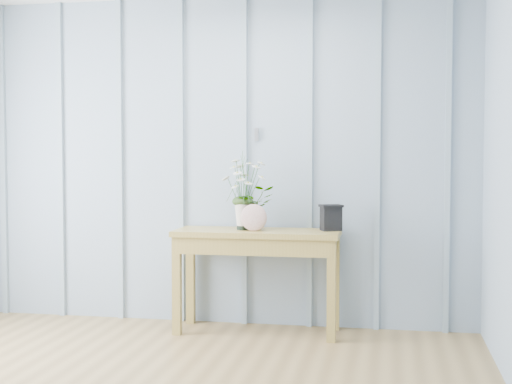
% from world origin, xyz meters
% --- Properties ---
extents(room_shell, '(4.00, 4.50, 2.50)m').
position_xyz_m(room_shell, '(0.00, 0.92, 1.99)').
color(room_shell, '#8EA0B5').
rests_on(room_shell, ground).
extents(sideboard, '(1.20, 0.45, 0.75)m').
position_xyz_m(sideboard, '(0.40, 1.99, 0.64)').
color(sideboard, olive).
rests_on(sideboard, ground).
extents(daisy_vase, '(0.38, 0.29, 0.54)m').
position_xyz_m(daisy_vase, '(0.29, 1.99, 1.09)').
color(daisy_vase, black).
rests_on(daisy_vase, sideboard).
extents(spider_plant, '(0.38, 0.37, 0.32)m').
position_xyz_m(spider_plant, '(0.36, 2.06, 0.91)').
color(spider_plant, '#203614').
rests_on(spider_plant, sideboard).
extents(felt_disc_vessel, '(0.20, 0.07, 0.20)m').
position_xyz_m(felt_disc_vessel, '(0.38, 1.92, 0.85)').
color(felt_disc_vessel, '#8C4653').
rests_on(felt_disc_vessel, sideboard).
extents(carved_box, '(0.19, 0.17, 0.19)m').
position_xyz_m(carved_box, '(0.93, 2.05, 0.85)').
color(carved_box, black).
rests_on(carved_box, sideboard).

